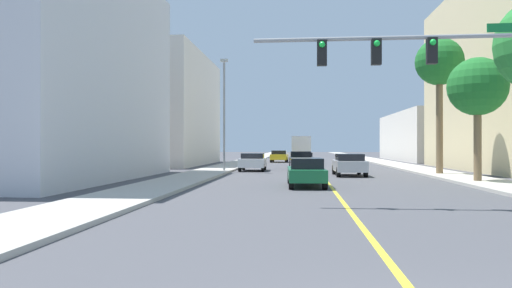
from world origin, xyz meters
TOP-DOWN VIEW (x-y plane):
  - ground at (0.00, 42.00)m, footprint 192.00×192.00m
  - sidewalk_left at (-8.10, 42.00)m, footprint 3.01×168.00m
  - sidewalk_right at (8.10, 42.00)m, footprint 3.01×168.00m
  - lane_marking_center at (0.00, 42.00)m, footprint 0.16×144.00m
  - building_left_far at (-17.36, 43.15)m, footprint 12.02×17.98m
  - building_right_far at (16.79, 59.46)m, footprint 10.88×23.53m
  - traffic_signal_mast at (3.44, 11.08)m, footprint 10.14×0.36m
  - street_lamp at (-7.10, 29.50)m, footprint 0.56×0.28m
  - palm_mid at (7.80, 20.91)m, footprint 3.05×3.05m
  - palm_far at (7.75, 27.36)m, footprint 3.13×3.13m
  - car_gray at (-1.07, 41.87)m, footprint 1.92×4.21m
  - car_white at (-5.19, 31.82)m, footprint 2.04×3.85m
  - car_yellow at (-3.93, 50.81)m, footprint 2.06×4.05m
  - car_silver at (1.73, 26.46)m, footprint 1.99×4.02m
  - car_green at (-1.21, 18.35)m, footprint 1.90×4.47m
  - car_black at (-1.43, 34.71)m, footprint 2.00×4.05m
  - delivery_truck at (-1.21, 56.54)m, footprint 2.58×8.39m

SIDE VIEW (x-z plane):
  - ground at x=0.00m, z-range 0.00..0.00m
  - lane_marking_center at x=0.00m, z-range 0.00..0.01m
  - sidewalk_left at x=-8.10m, z-range 0.00..0.15m
  - sidewalk_right at x=8.10m, z-range 0.00..0.15m
  - car_gray at x=-1.07m, z-range 0.04..1.33m
  - car_white at x=-5.19m, z-range 0.04..1.42m
  - car_green at x=-1.21m, z-range 0.04..1.43m
  - car_yellow at x=-3.93m, z-range 0.04..1.44m
  - car_silver at x=1.73m, z-range 0.04..1.49m
  - car_black at x=-1.43m, z-range 0.03..1.54m
  - delivery_truck at x=-1.21m, z-range 0.10..3.28m
  - building_right_far at x=16.79m, z-range 0.00..6.39m
  - traffic_signal_mast at x=3.44m, z-range 1.62..7.36m
  - street_lamp at x=-7.10m, z-range 0.58..8.85m
  - palm_mid at x=7.80m, z-range 1.79..8.27m
  - building_left_far at x=-17.36m, z-range 0.00..11.49m
  - palm_far at x=7.75m, z-range 2.92..11.92m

